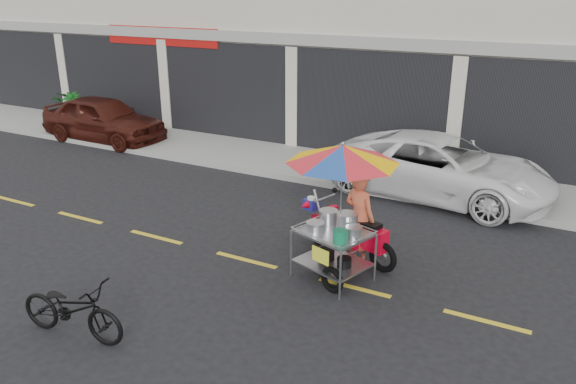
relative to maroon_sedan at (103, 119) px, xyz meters
The scene contains 9 objects.
ground 11.06m from the maroon_sedan, 25.21° to the right, with size 90.00×90.00×0.00m, color black.
sidewalk 10.03m from the maroon_sedan, ahead, with size 45.00×3.00×0.15m, color gray.
centerline 11.06m from the maroon_sedan, 25.21° to the right, with size 42.00×0.10×0.01m, color gold.
maroon_sedan is the anchor object (origin of this frame).
white_pickup 10.13m from the maroon_sedan, ahead, with size 2.26×4.91×1.36m, color white.
plant_tall 3.03m from the maroon_sedan, 158.43° to the left, with size 0.86×0.74×0.95m, color #0F4A14.
plant_short 2.20m from the maroon_sedan, 161.56° to the left, with size 0.59×0.59×1.05m, color #0F4A14.
near_bicycle 10.48m from the maroon_sedan, 47.13° to the right, with size 0.56×1.61×0.85m, color black.
food_vendor_rig 10.55m from the maroon_sedan, 23.91° to the right, with size 2.25×2.27×2.29m.
Camera 1 is at (2.72, -7.32, 4.47)m, focal length 35.00 mm.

